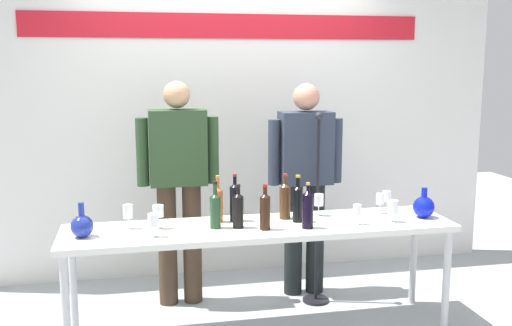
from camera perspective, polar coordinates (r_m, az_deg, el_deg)
back_wall at (r=5.09m, az=-2.65°, el=6.18°), size 4.71×0.11×3.00m
display_table at (r=3.97m, az=0.45°, el=-6.78°), size 2.58×0.58×0.75m
decanter_blue_left at (r=3.83m, az=-16.27°, el=-5.75°), size 0.14×0.14×0.22m
decanter_blue_right at (r=4.29m, az=15.71°, el=-4.02°), size 0.15×0.15×0.21m
presenter_left at (r=4.44m, az=-7.41°, el=-1.50°), size 0.60×0.22×1.68m
presenter_right at (r=4.62m, az=4.71°, el=-1.25°), size 0.59×0.22×1.65m
wine_bottle_0 at (r=3.87m, az=4.97°, el=-4.33°), size 0.07×0.07×0.30m
wine_bottle_1 at (r=3.87m, az=-1.72°, el=-4.41°), size 0.07×0.07×0.29m
wine_bottle_2 at (r=3.87m, az=-3.91°, el=-4.39°), size 0.07×0.07×0.31m
wine_bottle_3 at (r=4.09m, az=2.78°, el=-3.49°), size 0.08×0.08×0.31m
wine_bottle_4 at (r=4.03m, az=-2.02°, el=-3.63°), size 0.07×0.07×0.32m
wine_bottle_5 at (r=4.02m, az=4.01°, el=-3.73°), size 0.07×0.07×0.32m
wine_bottle_6 at (r=3.83m, az=0.87°, el=-4.51°), size 0.07×0.07×0.30m
wine_bottle_7 at (r=4.02m, az=-3.66°, el=-3.83°), size 0.07×0.07×0.32m
wine_glass_left_0 at (r=3.93m, az=-12.13°, el=-4.59°), size 0.06×0.06×0.16m
wine_glass_left_1 at (r=3.72m, az=-9.78°, el=-5.44°), size 0.07×0.07×0.15m
wine_glass_left_2 at (r=3.90m, az=-9.32°, el=-4.58°), size 0.07×0.07×0.16m
wine_glass_right_0 at (r=4.32m, az=11.75°, el=-3.42°), size 0.06×0.06×0.14m
wine_glass_right_1 at (r=4.19m, az=6.02°, el=-3.57°), size 0.07×0.07×0.16m
wine_glass_right_2 at (r=4.11m, az=12.94°, el=-4.12°), size 0.07×0.07×0.15m
wine_glass_right_3 at (r=4.01m, az=9.63°, el=-4.47°), size 0.06×0.06×0.13m
wine_glass_right_4 at (r=4.45m, az=12.36°, el=-3.14°), size 0.06×0.06×0.14m
microphone_stand at (r=4.55m, az=5.81°, el=-7.41°), size 0.20×0.20×1.45m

